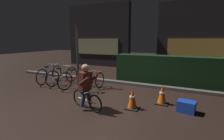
{
  "coord_description": "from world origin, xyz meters",
  "views": [
    {
      "loc": [
        2.56,
        -4.34,
        1.88
      ],
      "look_at": [
        0.2,
        0.6,
        0.9
      ],
      "focal_mm": 27.06,
      "sensor_mm": 36.0,
      "label": 1
    }
  ],
  "objects_px": {
    "blue_crate": "(186,107)",
    "parked_bike_center_right": "(93,82)",
    "parked_bike_leftmost": "(50,74)",
    "street_post": "(78,56)",
    "cyclist": "(86,86)",
    "parked_bike_center_left": "(76,78)",
    "parked_bike_left_mid": "(62,76)",
    "traffic_cone_far": "(162,95)",
    "traffic_cone_near": "(132,99)"
  },
  "relations": [
    {
      "from": "blue_crate",
      "to": "parked_bike_center_right",
      "type": "bearing_deg",
      "value": 170.11
    },
    {
      "from": "parked_bike_leftmost",
      "to": "blue_crate",
      "type": "bearing_deg",
      "value": -105.89
    },
    {
      "from": "street_post",
      "to": "blue_crate",
      "type": "xyz_separation_m",
      "value": [
        4.15,
        -0.9,
        -1.09
      ]
    },
    {
      "from": "parked_bike_center_right",
      "to": "cyclist",
      "type": "distance_m",
      "value": 1.7
    },
    {
      "from": "parked_bike_leftmost",
      "to": "parked_bike_center_left",
      "type": "bearing_deg",
      "value": -103.63
    },
    {
      "from": "street_post",
      "to": "cyclist",
      "type": "distance_m",
      "value": 2.54
    },
    {
      "from": "parked_bike_center_left",
      "to": "parked_bike_center_right",
      "type": "bearing_deg",
      "value": -83.2
    },
    {
      "from": "parked_bike_left_mid",
      "to": "parked_bike_center_right",
      "type": "relative_size",
      "value": 1.08
    },
    {
      "from": "street_post",
      "to": "parked_bike_center_left",
      "type": "bearing_deg",
      "value": -80.3
    },
    {
      "from": "parked_bike_left_mid",
      "to": "traffic_cone_far",
      "type": "height_order",
      "value": "parked_bike_left_mid"
    },
    {
      "from": "street_post",
      "to": "parked_bike_center_right",
      "type": "xyz_separation_m",
      "value": [
        0.91,
        -0.33,
        -0.92
      ]
    },
    {
      "from": "traffic_cone_far",
      "to": "parked_bike_left_mid",
      "type": "bearing_deg",
      "value": 173.28
    },
    {
      "from": "parked_bike_center_right",
      "to": "street_post",
      "type": "bearing_deg",
      "value": 74.24
    },
    {
      "from": "parked_bike_left_mid",
      "to": "traffic_cone_far",
      "type": "xyz_separation_m",
      "value": [
        4.24,
        -0.5,
        -0.07
      ]
    },
    {
      "from": "parked_bike_left_mid",
      "to": "parked_bike_center_right",
      "type": "distance_m",
      "value": 1.7
    },
    {
      "from": "street_post",
      "to": "parked_bike_center_right",
      "type": "height_order",
      "value": "street_post"
    },
    {
      "from": "blue_crate",
      "to": "cyclist",
      "type": "relative_size",
      "value": 0.35
    },
    {
      "from": "parked_bike_leftmost",
      "to": "traffic_cone_near",
      "type": "height_order",
      "value": "parked_bike_leftmost"
    },
    {
      "from": "parked_bike_leftmost",
      "to": "blue_crate",
      "type": "xyz_separation_m",
      "value": [
        5.69,
        -0.85,
        -0.21
      ]
    },
    {
      "from": "traffic_cone_far",
      "to": "blue_crate",
      "type": "xyz_separation_m",
      "value": [
        0.68,
        -0.32,
        -0.13
      ]
    },
    {
      "from": "blue_crate",
      "to": "cyclist",
      "type": "xyz_separation_m",
      "value": [
        -2.51,
        -0.93,
        0.48
      ]
    },
    {
      "from": "parked_bike_center_right",
      "to": "traffic_cone_near",
      "type": "xyz_separation_m",
      "value": [
        1.89,
        -0.97,
        -0.04
      ]
    },
    {
      "from": "parked_bike_center_right",
      "to": "traffic_cone_near",
      "type": "bearing_deg",
      "value": -112.66
    },
    {
      "from": "street_post",
      "to": "traffic_cone_near",
      "type": "relative_size",
      "value": 4.26
    },
    {
      "from": "parked_bike_center_right",
      "to": "traffic_cone_far",
      "type": "height_order",
      "value": "parked_bike_center_right"
    },
    {
      "from": "parked_bike_center_left",
      "to": "traffic_cone_near",
      "type": "xyz_separation_m",
      "value": [
        2.75,
        -1.08,
        -0.08
      ]
    },
    {
      "from": "blue_crate",
      "to": "traffic_cone_near",
      "type": "bearing_deg",
      "value": -163.62
    },
    {
      "from": "traffic_cone_near",
      "to": "traffic_cone_far",
      "type": "xyz_separation_m",
      "value": [
        0.68,
        0.72,
        0.0
      ]
    },
    {
      "from": "parked_bike_leftmost",
      "to": "traffic_cone_far",
      "type": "height_order",
      "value": "parked_bike_leftmost"
    },
    {
      "from": "cyclist",
      "to": "parked_bike_left_mid",
      "type": "bearing_deg",
      "value": 160.06
    },
    {
      "from": "parked_bike_center_left",
      "to": "parked_bike_leftmost",
      "type": "bearing_deg",
      "value": 97.79
    },
    {
      "from": "parked_bike_left_mid",
      "to": "parked_bike_center_left",
      "type": "xyz_separation_m",
      "value": [
        0.81,
        -0.14,
        0.01
      ]
    },
    {
      "from": "traffic_cone_near",
      "to": "cyclist",
      "type": "relative_size",
      "value": 0.47
    },
    {
      "from": "street_post",
      "to": "blue_crate",
      "type": "relative_size",
      "value": 5.66
    },
    {
      "from": "parked_bike_leftmost",
      "to": "blue_crate",
      "type": "relative_size",
      "value": 3.86
    },
    {
      "from": "parked_bike_center_right",
      "to": "traffic_cone_near",
      "type": "relative_size",
      "value": 2.64
    },
    {
      "from": "parked_bike_leftmost",
      "to": "parked_bike_left_mid",
      "type": "bearing_deg",
      "value": -99.6
    },
    {
      "from": "parked_bike_leftmost",
      "to": "parked_bike_left_mid",
      "type": "distance_m",
      "value": 0.76
    },
    {
      "from": "parked_bike_leftmost",
      "to": "traffic_cone_near",
      "type": "bearing_deg",
      "value": -113.5
    },
    {
      "from": "parked_bike_left_mid",
      "to": "cyclist",
      "type": "xyz_separation_m",
      "value": [
        2.42,
        -1.75,
        0.28
      ]
    },
    {
      "from": "blue_crate",
      "to": "parked_bike_center_left",
      "type": "bearing_deg",
      "value": 170.67
    },
    {
      "from": "parked_bike_leftmost",
      "to": "cyclist",
      "type": "relative_size",
      "value": 1.36
    },
    {
      "from": "street_post",
      "to": "parked_bike_left_mid",
      "type": "height_order",
      "value": "street_post"
    },
    {
      "from": "parked_bike_left_mid",
      "to": "parked_bike_center_right",
      "type": "bearing_deg",
      "value": -89.24
    },
    {
      "from": "traffic_cone_near",
      "to": "traffic_cone_far",
      "type": "distance_m",
      "value": 0.99
    },
    {
      "from": "parked_bike_center_right",
      "to": "traffic_cone_far",
      "type": "xyz_separation_m",
      "value": [
        2.57,
        -0.25,
        -0.04
      ]
    },
    {
      "from": "parked_bike_leftmost",
      "to": "traffic_cone_far",
      "type": "xyz_separation_m",
      "value": [
        5.01,
        -0.53,
        -0.07
      ]
    },
    {
      "from": "street_post",
      "to": "traffic_cone_far",
      "type": "distance_m",
      "value": 3.65
    },
    {
      "from": "traffic_cone_far",
      "to": "blue_crate",
      "type": "height_order",
      "value": "traffic_cone_far"
    },
    {
      "from": "street_post",
      "to": "parked_bike_center_right",
      "type": "distance_m",
      "value": 1.33
    }
  ]
}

